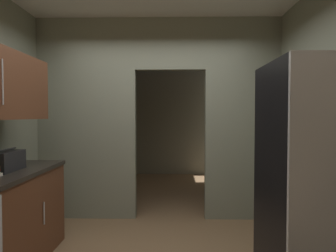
# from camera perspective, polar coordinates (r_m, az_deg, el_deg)

# --- Properties ---
(kitchen_partition) EXTENTS (3.37, 0.12, 2.79)m
(kitchen_partition) POSITION_cam_1_polar(r_m,az_deg,el_deg) (4.19, -2.53, 2.65)
(kitchen_partition) COLOR gray
(kitchen_partition) RESTS_ON ground
(adjoining_room_shell) EXTENTS (3.37, 3.27, 2.79)m
(adjoining_room_shell) POSITION_cam_1_polar(r_m,az_deg,el_deg) (6.35, -0.86, 1.53)
(adjoining_room_shell) COLOR gray
(adjoining_room_shell) RESTS_ON ground
(refrigerator) EXTENTS (0.78, 0.76, 1.81)m
(refrigerator) POSITION_cam_1_polar(r_m,az_deg,el_deg) (2.38, 27.72, -11.31)
(refrigerator) COLOR black
(refrigerator) RESTS_ON ground
(boombox) EXTENTS (0.16, 0.39, 0.21)m
(boombox) POSITION_cam_1_polar(r_m,az_deg,el_deg) (3.19, -28.25, -5.92)
(boombox) COLOR black
(boombox) RESTS_ON lower_cabinet_run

